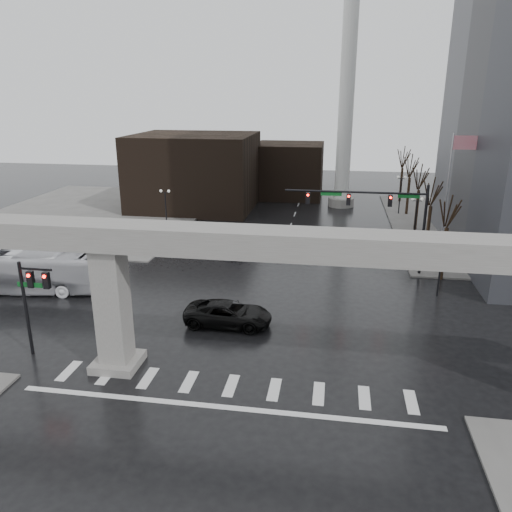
% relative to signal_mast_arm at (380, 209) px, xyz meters
% --- Properties ---
extents(ground, '(160.00, 160.00, 0.00)m').
position_rel_signal_mast_arm_xyz_m(ground, '(-8.99, -18.80, -5.83)').
color(ground, black).
rests_on(ground, ground).
extents(sidewalk_nw, '(28.00, 36.00, 0.15)m').
position_rel_signal_mast_arm_xyz_m(sidewalk_nw, '(-34.99, 17.20, -5.75)').
color(sidewalk_nw, slate).
rests_on(sidewalk_nw, ground).
extents(elevated_guideway, '(48.00, 2.60, 8.70)m').
position_rel_signal_mast_arm_xyz_m(elevated_guideway, '(-7.73, -18.80, 1.05)').
color(elevated_guideway, gray).
rests_on(elevated_guideway, ground).
extents(building_far_left, '(16.00, 14.00, 10.00)m').
position_rel_signal_mast_arm_xyz_m(building_far_left, '(-22.99, 23.20, -0.83)').
color(building_far_left, black).
rests_on(building_far_left, ground).
extents(building_far_mid, '(10.00, 10.00, 8.00)m').
position_rel_signal_mast_arm_xyz_m(building_far_mid, '(-10.99, 33.20, -1.83)').
color(building_far_mid, black).
rests_on(building_far_mid, ground).
extents(smokestack, '(3.60, 3.60, 30.00)m').
position_rel_signal_mast_arm_xyz_m(smokestack, '(-2.99, 27.20, 7.52)').
color(smokestack, silver).
rests_on(smokestack, ground).
extents(signal_mast_arm, '(12.12, 0.43, 8.00)m').
position_rel_signal_mast_arm_xyz_m(signal_mast_arm, '(0.00, 0.00, 0.00)').
color(signal_mast_arm, black).
rests_on(signal_mast_arm, ground).
extents(signal_left_pole, '(2.30, 0.30, 6.00)m').
position_rel_signal_mast_arm_xyz_m(signal_left_pole, '(-21.24, -18.30, -1.76)').
color(signal_left_pole, black).
rests_on(signal_left_pole, ground).
extents(flagpole_assembly, '(2.06, 0.12, 12.00)m').
position_rel_signal_mast_arm_xyz_m(flagpole_assembly, '(6.30, 3.20, 1.70)').
color(flagpole_assembly, silver).
rests_on(flagpole_assembly, ground).
extents(lamp_right_0, '(1.22, 0.32, 5.11)m').
position_rel_signal_mast_arm_xyz_m(lamp_right_0, '(4.51, -4.80, -2.36)').
color(lamp_right_0, black).
rests_on(lamp_right_0, ground).
extents(lamp_right_1, '(1.22, 0.32, 5.11)m').
position_rel_signal_mast_arm_xyz_m(lamp_right_1, '(4.51, 9.20, -2.36)').
color(lamp_right_1, black).
rests_on(lamp_right_1, ground).
extents(lamp_right_2, '(1.22, 0.32, 5.11)m').
position_rel_signal_mast_arm_xyz_m(lamp_right_2, '(4.51, 23.20, -2.36)').
color(lamp_right_2, black).
rests_on(lamp_right_2, ground).
extents(lamp_left_0, '(1.22, 0.32, 5.11)m').
position_rel_signal_mast_arm_xyz_m(lamp_left_0, '(-22.49, -4.80, -2.36)').
color(lamp_left_0, black).
rests_on(lamp_left_0, ground).
extents(lamp_left_1, '(1.22, 0.32, 5.11)m').
position_rel_signal_mast_arm_xyz_m(lamp_left_1, '(-22.49, 9.20, -2.36)').
color(lamp_left_1, black).
rests_on(lamp_left_1, ground).
extents(lamp_left_2, '(1.22, 0.32, 5.11)m').
position_rel_signal_mast_arm_xyz_m(lamp_left_2, '(-22.49, 23.20, -2.36)').
color(lamp_left_2, black).
rests_on(lamp_left_2, ground).
extents(tree_right_0, '(1.09, 1.58, 7.50)m').
position_rel_signal_mast_arm_xyz_m(tree_right_0, '(5.54, -0.78, -3.04)').
color(tree_right_0, black).
rests_on(tree_right_0, ground).
extents(tree_right_1, '(1.09, 1.61, 7.67)m').
position_rel_signal_mast_arm_xyz_m(tree_right_1, '(5.54, 7.22, -2.98)').
color(tree_right_1, black).
rests_on(tree_right_1, ground).
extents(tree_right_2, '(1.10, 1.63, 7.85)m').
position_rel_signal_mast_arm_xyz_m(tree_right_2, '(5.54, 15.22, -2.91)').
color(tree_right_2, black).
rests_on(tree_right_2, ground).
extents(tree_right_3, '(1.11, 1.66, 8.02)m').
position_rel_signal_mast_arm_xyz_m(tree_right_3, '(5.54, 23.22, -2.85)').
color(tree_right_3, black).
rests_on(tree_right_3, ground).
extents(tree_right_4, '(1.12, 1.69, 8.19)m').
position_rel_signal_mast_arm_xyz_m(tree_right_4, '(5.54, 31.22, -2.79)').
color(tree_right_4, black).
rests_on(tree_right_4, ground).
extents(pickup_truck, '(6.03, 2.83, 1.67)m').
position_rel_signal_mast_arm_xyz_m(pickup_truck, '(-10.72, -12.44, -4.99)').
color(pickup_truck, black).
rests_on(pickup_truck, ground).
extents(city_bus, '(12.43, 4.20, 3.39)m').
position_rel_signal_mast_arm_xyz_m(city_bus, '(-27.85, -8.98, -4.13)').
color(city_bus, silver).
rests_on(city_bus, ground).
extents(far_car, '(2.30, 4.50, 1.47)m').
position_rel_signal_mast_arm_xyz_m(far_car, '(-12.88, 3.15, -5.09)').
color(far_car, black).
rests_on(far_car, ground).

